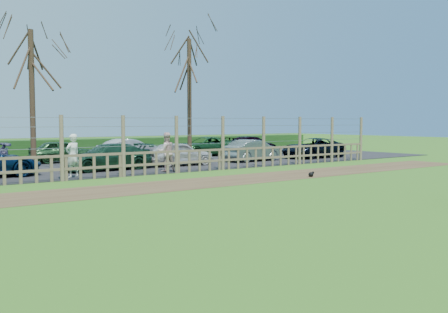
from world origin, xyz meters
TOP-DOWN VIEW (x-y plane):
  - ground at (0.00, 0.00)m, footprint 120.00×120.00m
  - dirt_strip at (0.00, 4.50)m, footprint 34.00×2.80m
  - asphalt at (0.00, 14.50)m, footprint 44.00×13.00m
  - hedge at (0.00, 21.50)m, footprint 46.00×2.00m
  - fence at (0.00, 8.00)m, footprint 30.16×0.16m
  - tree_mid at (-2.00, 13.50)m, footprint 4.80×4.80m
  - tree_right at (7.00, 14.00)m, footprint 4.80×4.80m
  - visitor_a at (-1.85, 8.67)m, footprint 0.73×0.60m
  - visitor_b at (2.36, 8.66)m, footprint 0.94×0.79m
  - crow at (6.10, 3.45)m, footprint 0.27×0.20m
  - car_3 at (0.49, 10.76)m, footprint 4.24×1.96m
  - car_4 at (4.32, 10.78)m, footprint 3.59×1.59m
  - car_5 at (9.17, 10.83)m, footprint 3.77×1.69m
  - car_6 at (13.79, 10.61)m, footprint 4.41×2.21m
  - car_10 at (0.28, 16.19)m, footprint 3.66×1.80m
  - car_11 at (4.13, 16.06)m, footprint 3.77×1.72m
  - car_12 at (9.42, 15.97)m, footprint 4.38×2.13m
  - car_13 at (13.12, 15.70)m, footprint 4.27×2.05m

SIDE VIEW (x-z plane):
  - ground at x=0.00m, z-range 0.00..0.00m
  - dirt_strip at x=0.00m, z-range 0.00..0.01m
  - asphalt at x=0.00m, z-range 0.00..0.04m
  - crow at x=6.10m, z-range 0.00..0.22m
  - hedge at x=0.00m, z-range 0.00..1.10m
  - car_3 at x=0.49m, z-range 0.04..1.24m
  - car_4 at x=4.32m, z-range 0.04..1.24m
  - car_5 at x=9.17m, z-range 0.04..1.24m
  - car_6 at x=13.79m, z-range 0.04..1.24m
  - car_10 at x=0.28m, z-range 0.04..1.24m
  - car_11 at x=4.13m, z-range 0.04..1.24m
  - car_12 at x=9.42m, z-range 0.04..1.24m
  - car_13 at x=13.12m, z-range 0.04..1.24m
  - fence at x=0.00m, z-range -0.45..2.05m
  - visitor_a at x=-1.85m, z-range 0.04..1.76m
  - visitor_b at x=2.36m, z-range 0.04..1.76m
  - tree_mid at x=-2.00m, z-range 1.45..8.28m
  - tree_right at x=7.00m, z-range 1.57..8.92m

